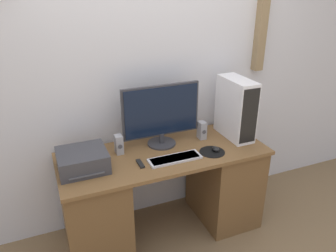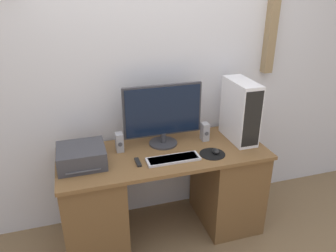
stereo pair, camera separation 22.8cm
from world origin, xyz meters
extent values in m
cube|color=silver|center=(0.00, 0.72, 1.35)|extent=(6.40, 0.05, 2.70)
cube|color=brown|center=(0.00, 0.33, 0.78)|extent=(1.67, 0.67, 0.03)
cube|color=brown|center=(-0.59, 0.33, 0.38)|extent=(0.47, 0.62, 0.77)
cube|color=brown|center=(0.59, 0.33, 0.38)|extent=(0.47, 0.62, 0.77)
cylinder|color=#333338|center=(0.04, 0.47, 0.80)|extent=(0.24, 0.24, 0.02)
cylinder|color=#333338|center=(0.04, 0.47, 0.85)|extent=(0.04, 0.04, 0.09)
cube|color=#333338|center=(0.04, 0.48, 1.09)|extent=(0.65, 0.03, 0.43)
cube|color=black|center=(0.04, 0.47, 1.09)|extent=(0.62, 0.01, 0.40)
cube|color=silver|center=(0.03, 0.19, 0.80)|extent=(0.41, 0.13, 0.02)
cube|color=white|center=(0.03, 0.19, 0.81)|extent=(0.38, 0.11, 0.01)
cylinder|color=black|center=(0.36, 0.19, 0.80)|extent=(0.20, 0.20, 0.00)
ellipsoid|color=black|center=(0.39, 0.19, 0.82)|extent=(0.05, 0.07, 0.04)
cube|color=white|center=(0.68, 0.38, 1.05)|extent=(0.17, 0.40, 0.52)
cube|color=black|center=(0.68, 0.19, 1.05)|extent=(0.15, 0.01, 0.47)
cube|color=#38383D|center=(-0.64, 0.33, 0.87)|extent=(0.35, 0.32, 0.14)
cube|color=#515156|center=(-0.64, 0.23, 0.83)|extent=(0.24, 0.14, 0.01)
cube|color=#99999E|center=(-0.33, 0.46, 0.87)|extent=(0.06, 0.08, 0.15)
cylinder|color=#47474C|center=(-0.33, 0.42, 0.87)|extent=(0.03, 0.00, 0.03)
cube|color=#99999E|center=(0.40, 0.44, 0.87)|extent=(0.06, 0.08, 0.15)
cylinder|color=#47474C|center=(0.40, 0.40, 0.87)|extent=(0.03, 0.00, 0.03)
cube|color=black|center=(-0.24, 0.22, 0.80)|extent=(0.03, 0.12, 0.02)
camera|label=1|loc=(-0.86, -1.81, 2.06)|focal=35.00mm
camera|label=2|loc=(-0.64, -1.89, 2.06)|focal=35.00mm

